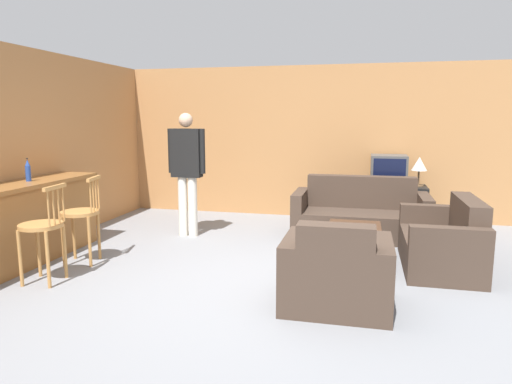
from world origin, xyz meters
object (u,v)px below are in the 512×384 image
at_px(tv, 389,170).
at_px(bar_chair_mid, 82,217).
at_px(bottle, 28,171).
at_px(person_by_window, 187,167).
at_px(bar_chair_near, 43,231).
at_px(book_on_table, 359,226).
at_px(tv_unit, 387,205).
at_px(couch_far, 360,216).
at_px(loveseat_right, 444,243).
at_px(table_lamp, 419,165).
at_px(armchair_near, 336,276).
at_px(coffee_table, 354,233).

bearing_deg(tv, bar_chair_mid, -141.15).
distance_m(bottle, person_by_window, 2.06).
bearing_deg(bar_chair_near, book_on_table, 25.78).
bearing_deg(tv, tv_unit, 90.00).
relative_size(couch_far, tv, 3.43).
relative_size(loveseat_right, person_by_window, 0.78).
relative_size(tv, bottle, 1.99).
height_order(table_lamp, person_by_window, person_by_window).
distance_m(bar_chair_mid, tv, 4.66).
distance_m(tv, person_by_window, 3.21).
height_order(couch_far, table_lamp, table_lamp).
distance_m(bar_chair_near, armchair_near, 3.03).
bearing_deg(table_lamp, coffee_table, -113.68).
bearing_deg(bottle, coffee_table, 11.71).
bearing_deg(coffee_table, couch_far, 87.36).
xyz_separation_m(bar_chair_near, table_lamp, (4.08, 3.59, 0.42)).
relative_size(bar_chair_near, tv_unit, 0.86).
distance_m(bar_chair_near, coffee_table, 3.47).
xyz_separation_m(bar_chair_mid, tv, (3.62, 2.91, 0.33)).
relative_size(bar_chair_mid, loveseat_right, 0.75).
distance_m(bar_chair_mid, coffee_table, 3.24).
relative_size(tv_unit, bottle, 4.31).
height_order(bar_chair_mid, armchair_near, bar_chair_mid).
distance_m(loveseat_right, tv, 2.28).
height_order(bar_chair_mid, coffee_table, bar_chair_mid).
bearing_deg(armchair_near, coffee_table, 84.97).
bearing_deg(coffee_table, book_on_table, 61.20).
distance_m(book_on_table, person_by_window, 2.59).
xyz_separation_m(coffee_table, tv_unit, (0.48, 2.14, -0.04)).
relative_size(bar_chair_mid, tv, 1.86).
distance_m(loveseat_right, person_by_window, 3.56).
bearing_deg(book_on_table, bottle, -167.18).
xyz_separation_m(couch_far, loveseat_right, (0.95, -1.26, -0.00)).
height_order(bar_chair_near, loveseat_right, bar_chair_near).
bearing_deg(tv, loveseat_right, -75.87).
bearing_deg(coffee_table, tv, 77.46).
bearing_deg(tv_unit, armchair_near, -99.58).
height_order(couch_far, armchair_near, couch_far).
relative_size(bottle, person_by_window, 0.16).
bearing_deg(table_lamp, person_by_window, -156.73).
height_order(book_on_table, table_lamp, table_lamp).
height_order(bar_chair_mid, bottle, bottle).
relative_size(armchair_near, person_by_window, 0.54).
bearing_deg(tv_unit, couch_far, -115.36).
relative_size(bar_chair_mid, book_on_table, 4.27).
relative_size(bar_chair_mid, tv_unit, 0.86).
bearing_deg(table_lamp, bottle, -148.35).
height_order(armchair_near, loveseat_right, armchair_near).
height_order(tv, person_by_window, person_by_window).
height_order(bar_chair_mid, book_on_table, bar_chair_mid).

